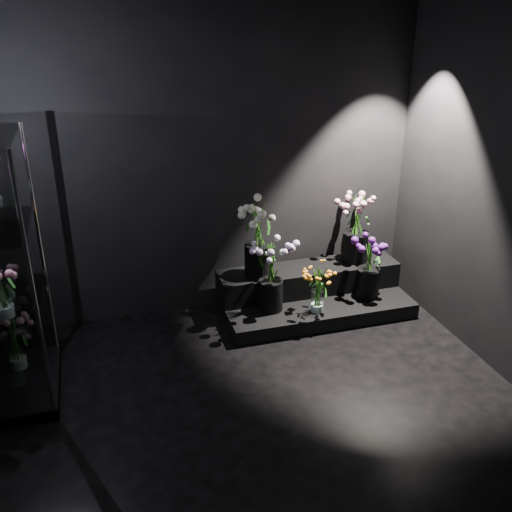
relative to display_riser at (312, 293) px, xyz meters
name	(u,v)px	position (x,y,z in m)	size (l,w,h in m)	color
floor	(273,436)	(-0.94, -1.64, -0.17)	(4.00, 4.00, 0.00)	black
wall_back	(207,168)	(-0.94, 0.36, 1.23)	(4.00, 4.00, 0.00)	black
display_riser	(312,293)	(0.00, 0.00, 0.00)	(1.80, 0.80, 0.40)	black
display_case	(1,276)	(-2.65, -0.59, 0.83)	(0.54, 0.90, 1.99)	black
bouquet_orange_bells	(318,288)	(-0.08, -0.33, 0.23)	(0.33, 0.33, 0.47)	white
bouquet_lilac	(271,272)	(-0.48, -0.16, 0.37)	(0.41, 0.41, 0.66)	black
bouquet_purple	(369,263)	(0.50, -0.19, 0.34)	(0.37, 0.37, 0.62)	black
bouquet_cream_roses	(258,235)	(-0.53, 0.07, 0.64)	(0.47, 0.47, 0.71)	black
bouquet_pink_roses	(357,225)	(0.50, 0.13, 0.62)	(0.42, 0.42, 0.67)	black
bouquet_case_pink	(0,288)	(-2.63, -0.80, 0.83)	(0.37, 0.37, 0.42)	white
bouquet_case_base_pink	(14,339)	(-2.68, -0.41, 0.19)	(0.41, 0.41, 0.49)	white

